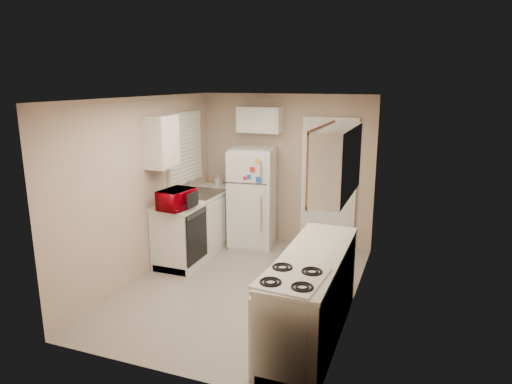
% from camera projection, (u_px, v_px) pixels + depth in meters
% --- Properties ---
extents(floor, '(3.80, 3.80, 0.00)m').
position_uv_depth(floor, '(242.00, 287.00, 5.90)').
color(floor, '#ABA094').
rests_on(floor, ground).
extents(ceiling, '(3.80, 3.80, 0.00)m').
position_uv_depth(ceiling, '(241.00, 98.00, 5.33)').
color(ceiling, white).
rests_on(ceiling, floor).
extents(wall_left, '(3.80, 3.80, 0.00)m').
position_uv_depth(wall_left, '(145.00, 188.00, 6.09)').
color(wall_left, tan).
rests_on(wall_left, floor).
extents(wall_right, '(3.80, 3.80, 0.00)m').
position_uv_depth(wall_right, '(357.00, 208.00, 5.14)').
color(wall_right, tan).
rests_on(wall_right, floor).
extents(wall_back, '(2.80, 2.80, 0.00)m').
position_uv_depth(wall_back, '(286.00, 170.00, 7.35)').
color(wall_back, tan).
rests_on(wall_back, floor).
extents(wall_front, '(2.80, 2.80, 0.00)m').
position_uv_depth(wall_front, '(158.00, 249.00, 3.89)').
color(wall_front, tan).
rests_on(wall_front, floor).
extents(left_counter, '(0.60, 1.80, 0.90)m').
position_uv_depth(left_counter, '(198.00, 224.00, 6.99)').
color(left_counter, silver).
rests_on(left_counter, floor).
extents(dishwasher, '(0.03, 0.58, 0.72)m').
position_uv_depth(dishwasher, '(196.00, 236.00, 6.34)').
color(dishwasher, black).
rests_on(dishwasher, floor).
extents(sink, '(0.54, 0.74, 0.16)m').
position_uv_depth(sink, '(202.00, 196.00, 7.03)').
color(sink, gray).
rests_on(sink, left_counter).
extents(microwave, '(0.52, 0.33, 0.33)m').
position_uv_depth(microwave, '(176.00, 198.00, 6.16)').
color(microwave, '#9B000C').
rests_on(microwave, left_counter).
extents(soap_bottle, '(0.11, 0.11, 0.19)m').
position_uv_depth(soap_bottle, '(218.00, 180.00, 7.51)').
color(soap_bottle, silver).
rests_on(soap_bottle, left_counter).
extents(window_blinds, '(0.10, 0.98, 1.08)m').
position_uv_depth(window_blinds, '(185.00, 148.00, 6.94)').
color(window_blinds, silver).
rests_on(window_blinds, wall_left).
extents(upper_cabinet_left, '(0.30, 0.45, 0.70)m').
position_uv_depth(upper_cabinet_left, '(161.00, 142.00, 6.10)').
color(upper_cabinet_left, silver).
rests_on(upper_cabinet_left, wall_left).
extents(refrigerator, '(0.73, 0.72, 1.58)m').
position_uv_depth(refrigerator, '(253.00, 197.00, 7.24)').
color(refrigerator, silver).
rests_on(refrigerator, floor).
extents(cabinet_over_fridge, '(0.70, 0.30, 0.40)m').
position_uv_depth(cabinet_over_fridge, '(260.00, 120.00, 7.15)').
color(cabinet_over_fridge, silver).
rests_on(cabinet_over_fridge, wall_back).
extents(interior_door, '(0.86, 0.06, 2.08)m').
position_uv_depth(interior_door, '(328.00, 184.00, 7.11)').
color(interior_door, silver).
rests_on(interior_door, floor).
extents(right_counter, '(0.60, 2.00, 0.90)m').
position_uv_depth(right_counter, '(312.00, 295.00, 4.69)').
color(right_counter, silver).
rests_on(right_counter, floor).
extents(stove, '(0.59, 0.70, 0.81)m').
position_uv_depth(stove, '(291.00, 329.00, 4.14)').
color(stove, silver).
rests_on(stove, floor).
extents(upper_cabinet_right, '(0.30, 1.20, 0.70)m').
position_uv_depth(upper_cabinet_right, '(337.00, 162.00, 4.59)').
color(upper_cabinet_right, silver).
rests_on(upper_cabinet_right, wall_right).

